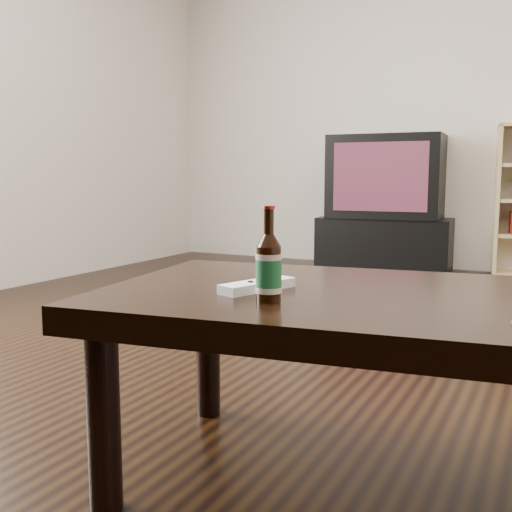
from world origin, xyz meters
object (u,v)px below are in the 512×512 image
at_px(beer_bottle, 269,268).
at_px(tv, 387,177).
at_px(coffee_table, 374,320).
at_px(remote, 258,286).
at_px(tv_stand, 385,243).

bearing_deg(beer_bottle, tv, 101.04).
xyz_separation_m(tv, coffee_table, (0.87, -3.39, -0.32)).
distance_m(beer_bottle, remote, 0.14).
bearing_deg(remote, tv, 119.27).
distance_m(tv_stand, beer_bottle, 3.67).
xyz_separation_m(coffee_table, beer_bottle, (-0.17, -0.20, 0.13)).
xyz_separation_m(tv_stand, coffee_table, (0.87, -3.39, 0.20)).
bearing_deg(tv_stand, beer_bottle, -82.45).
xyz_separation_m(tv_stand, tv, (0.00, -0.00, 0.53)).
bearing_deg(tv_stand, remote, -83.37).
bearing_deg(coffee_table, remote, -159.50).
relative_size(tv, coffee_table, 0.67).
relative_size(tv, remote, 4.29).
height_order(tv_stand, coffee_table, coffee_table).
bearing_deg(beer_bottle, tv_stand, 101.04).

